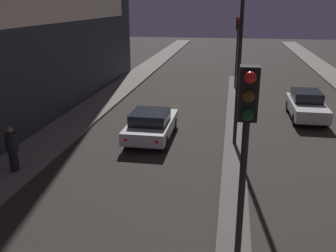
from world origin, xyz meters
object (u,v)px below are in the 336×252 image
(traffic_light_near, at_px, (245,146))
(car_right_lane, at_px, (306,105))
(traffic_light_mid, at_px, (238,37))
(pedestrian_on_left_sidewalk, at_px, (12,148))
(car_left_lane, at_px, (151,124))
(street_lamp, at_px, (242,10))

(traffic_light_near, distance_m, car_right_lane, 15.42)
(traffic_light_mid, relative_size, pedestrian_on_left_sidewalk, 2.96)
(car_right_lane, bearing_deg, traffic_light_mid, 119.61)
(car_left_lane, bearing_deg, pedestrian_on_left_sidewalk, -133.02)
(car_left_lane, xyz_separation_m, car_right_lane, (7.65, 4.60, 0.04))
(car_left_lane, distance_m, pedestrian_on_left_sidewalk, 6.17)
(street_lamp, bearing_deg, traffic_light_near, -90.00)
(traffic_light_mid, relative_size, car_left_lane, 1.21)
(street_lamp, height_order, car_right_lane, street_lamp)
(traffic_light_near, relative_size, car_left_lane, 1.21)
(traffic_light_mid, xyz_separation_m, car_right_lane, (3.83, -6.73, -3.01))
(traffic_light_near, xyz_separation_m, pedestrian_on_left_sidewalk, (-8.03, 5.52, -2.76))
(traffic_light_near, relative_size, pedestrian_on_left_sidewalk, 2.96)
(traffic_light_near, height_order, car_left_lane, traffic_light_near)
(traffic_light_near, height_order, car_right_lane, traffic_light_near)
(traffic_light_mid, distance_m, car_right_lane, 8.31)
(traffic_light_near, xyz_separation_m, traffic_light_mid, (0.00, 21.37, 0.00))
(street_lamp, xyz_separation_m, car_left_lane, (-3.83, 0.21, -5.08))
(traffic_light_mid, relative_size, car_right_lane, 1.18)
(traffic_light_near, bearing_deg, car_right_lane, 75.34)
(car_left_lane, bearing_deg, street_lamp, -3.13)
(street_lamp, relative_size, car_right_lane, 2.06)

